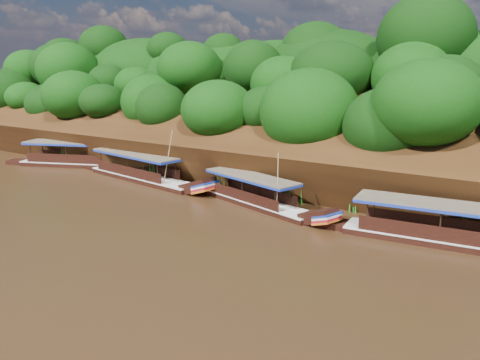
# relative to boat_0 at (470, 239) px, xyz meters

# --- Properties ---
(ground) EXTENTS (160.00, 160.00, 0.00)m
(ground) POSITION_rel_boat_0_xyz_m (-14.06, -6.83, -0.56)
(ground) COLOR black
(ground) RESTS_ON ground
(riverbank) EXTENTS (120.00, 30.06, 19.40)m
(riverbank) POSITION_rel_boat_0_xyz_m (-14.07, 15.90, 1.33)
(riverbank) COLOR #321B0B
(riverbank) RESTS_ON ground
(boat_0) EXTENTS (15.39, 3.77, 6.38)m
(boat_0) POSITION_rel_boat_0_xyz_m (0.00, 0.00, 0.00)
(boat_0) COLOR black
(boat_0) RESTS_ON ground
(boat_1) EXTENTS (13.02, 5.24, 5.02)m
(boat_1) POSITION_rel_boat_0_xyz_m (-14.29, 0.18, -0.05)
(boat_1) COLOR black
(boat_1) RESTS_ON ground
(boat_2) EXTENTS (16.26, 4.16, 5.65)m
(boat_2) POSITION_rel_boat_0_xyz_m (-27.55, 1.29, 0.01)
(boat_2) COLOR black
(boat_2) RESTS_ON ground
(boat_3) EXTENTS (14.54, 7.93, 3.16)m
(boat_3) POSITION_rel_boat_0_xyz_m (-38.40, 2.62, 0.04)
(boat_3) COLOR black
(boat_3) RESTS_ON ground
(reeds) EXTENTS (48.95, 2.51, 2.07)m
(reeds) POSITION_rel_boat_0_xyz_m (-17.86, 2.67, 0.33)
(reeds) COLOR #23721C
(reeds) RESTS_ON ground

